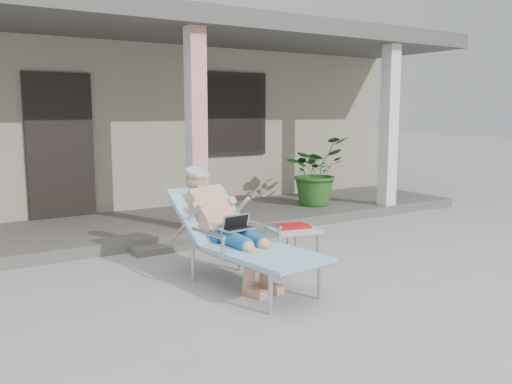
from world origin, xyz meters
TOP-DOWN VIEW (x-y plane):
  - ground at (0.00, 0.00)m, footprint 60.00×60.00m
  - house at (0.00, 6.50)m, footprint 10.40×5.40m
  - porch_deck at (0.00, 3.00)m, footprint 10.00×2.00m
  - porch_overhang at (0.00, 2.95)m, footprint 10.00×2.30m
  - porch_step at (0.00, 1.85)m, footprint 2.00×0.30m
  - lounger at (-0.50, 0.34)m, footprint 0.92×1.90m
  - side_table at (0.37, 0.54)m, footprint 0.60×0.60m
  - potted_palm at (2.52, 2.82)m, footprint 1.22×1.13m

SIDE VIEW (x-z plane):
  - ground at x=0.00m, z-range 0.00..0.00m
  - porch_step at x=0.00m, z-range 0.00..0.07m
  - porch_deck at x=0.00m, z-range 0.00..0.15m
  - side_table at x=0.37m, z-range 0.16..0.61m
  - potted_palm at x=2.52m, z-range 0.15..1.29m
  - lounger at x=-0.50m, z-range 0.14..1.34m
  - house at x=0.00m, z-range 0.02..3.32m
  - porch_overhang at x=0.00m, z-range 1.36..4.21m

